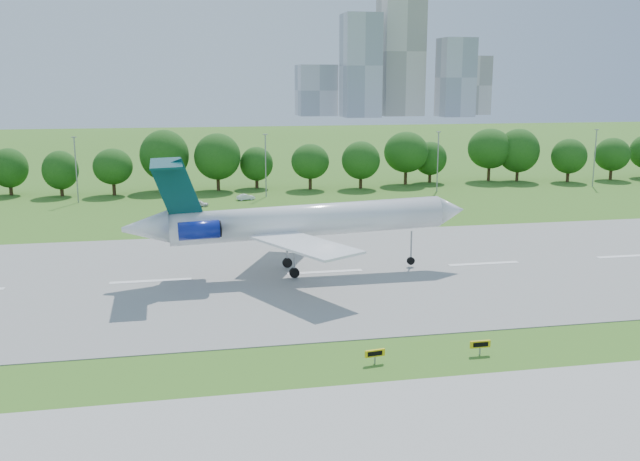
{
  "coord_description": "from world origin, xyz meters",
  "views": [
    {
      "loc": [
        -36.28,
        -54.44,
        22.17
      ],
      "look_at": [
        -21.96,
        18.0,
        6.6
      ],
      "focal_mm": 40.0,
      "sensor_mm": 36.0,
      "label": 1
    }
  ],
  "objects": [
    {
      "name": "airliner",
      "position": [
        -23.95,
        24.95,
        6.46
      ],
      "size": [
        40.2,
        29.38,
        13.65
      ],
      "rotation": [
        0.0,
        -0.03,
        0.02
      ],
      "color": "white",
      "rests_on": "ground"
    },
    {
      "name": "service_vehicle_b",
      "position": [
        -33.03,
        73.71,
        0.53
      ],
      "size": [
        3.35,
        2.17,
        1.06
      ],
      "primitive_type": "imported",
      "rotation": [
        0.0,
        0.0,
        1.25
      ],
      "color": "white",
      "rests_on": "ground"
    },
    {
      "name": "taxi_sign_centre",
      "position": [
        -12.6,
        -2.68,
        0.91
      ],
      "size": [
        1.75,
        0.23,
        1.23
      ],
      "rotation": [
        0.0,
        0.0,
        -0.0
      ],
      "color": "gray",
      "rests_on": "ground"
    },
    {
      "name": "skyline",
      "position": [
        100.16,
        390.61,
        30.46
      ],
      "size": [
        127.0,
        52.0,
        80.0
      ],
      "color": "#B2B2B7",
      "rests_on": "ground"
    },
    {
      "name": "light_poles",
      "position": [
        -2.5,
        82.0,
        6.34
      ],
      "size": [
        175.9,
        0.25,
        12.19
      ],
      "color": "gray",
      "rests_on": "ground"
    },
    {
      "name": "ground",
      "position": [
        0.0,
        0.0,
        0.0
      ],
      "size": [
        600.0,
        600.0,
        0.0
      ],
      "primitive_type": "plane",
      "color": "#39671B",
      "rests_on": "ground"
    },
    {
      "name": "tree_line",
      "position": [
        0.0,
        92.0,
        6.19
      ],
      "size": [
        288.4,
        8.4,
        10.4
      ],
      "color": "#382314",
      "rests_on": "ground"
    },
    {
      "name": "runway",
      "position": [
        0.0,
        25.0,
        0.04
      ],
      "size": [
        400.0,
        45.0,
        0.08
      ],
      "primitive_type": "cube",
      "color": "gray",
      "rests_on": "ground"
    },
    {
      "name": "taxi_sign_left",
      "position": [
        -21.61,
        -2.82,
        0.87
      ],
      "size": [
        1.69,
        0.43,
        1.18
      ],
      "rotation": [
        0.0,
        0.0,
        0.15
      ],
      "color": "gray",
      "rests_on": "ground"
    },
    {
      "name": "service_vehicle_a",
      "position": [
        -24.25,
        78.97,
        0.56
      ],
      "size": [
        3.56,
        1.92,
        1.11
      ],
      "primitive_type": "imported",
      "rotation": [
        0.0,
        0.0,
        1.8
      ],
      "color": "white",
      "rests_on": "ground"
    }
  ]
}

